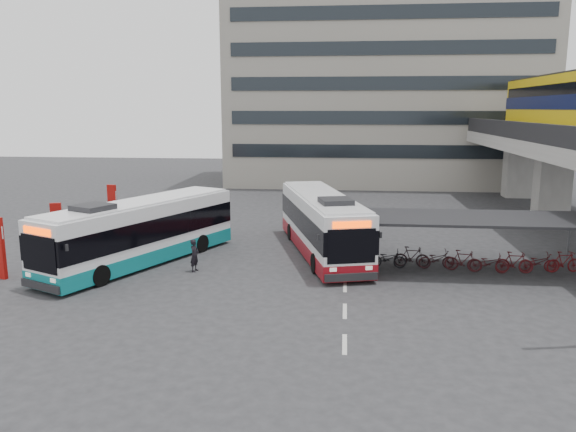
# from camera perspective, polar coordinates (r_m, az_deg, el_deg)

# --- Properties ---
(ground) EXTENTS (120.00, 120.00, 0.00)m
(ground) POSITION_cam_1_polar(r_m,az_deg,el_deg) (24.25, -0.15, -6.96)
(ground) COLOR #28282B
(ground) RESTS_ON ground
(bike_shelter) EXTENTS (10.00, 4.00, 2.54)m
(bike_shelter) POSITION_cam_1_polar(r_m,az_deg,el_deg) (27.36, 18.49, -2.64)
(bike_shelter) COLOR #595B60
(bike_shelter) RESTS_ON ground
(office_block) EXTENTS (30.00, 15.00, 25.00)m
(office_block) POSITION_cam_1_polar(r_m,az_deg,el_deg) (59.29, 9.63, 15.65)
(office_block) COLOR gray
(office_block) RESTS_ON ground
(road_markings) EXTENTS (0.15, 7.60, 0.01)m
(road_markings) POSITION_cam_1_polar(r_m,az_deg,el_deg) (21.30, 5.79, -9.59)
(road_markings) COLOR beige
(road_markings) RESTS_ON ground
(bus_main) EXTENTS (5.27, 11.46, 3.32)m
(bus_main) POSITION_cam_1_polar(r_m,az_deg,el_deg) (29.11, 3.49, -0.82)
(bus_main) COLOR white
(bus_main) RESTS_ON ground
(bus_teal) EXTENTS (6.90, 11.17, 3.31)m
(bus_teal) POSITION_cam_1_polar(r_m,az_deg,el_deg) (28.05, -14.70, -1.61)
(bus_teal) COLOR white
(bus_teal) RESTS_ON ground
(pedestrian) EXTENTS (0.48, 0.62, 1.51)m
(pedestrian) POSITION_cam_1_polar(r_m,az_deg,el_deg) (26.31, -9.47, -3.97)
(pedestrian) COLOR black
(pedestrian) RESTS_ON ground
(sign_totem_mid) EXTENTS (0.57, 0.32, 2.70)m
(sign_totem_mid) POSITION_cam_1_polar(r_m,az_deg,el_deg) (31.15, -22.40, -1.14)
(sign_totem_mid) COLOR #9B0D09
(sign_totem_mid) RESTS_ON ground
(sign_totem_north) EXTENTS (0.60, 0.26, 2.76)m
(sign_totem_north) POSITION_cam_1_polar(r_m,az_deg,el_deg) (36.82, -17.40, 0.99)
(sign_totem_north) COLOR #9B0D09
(sign_totem_north) RESTS_ON ground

